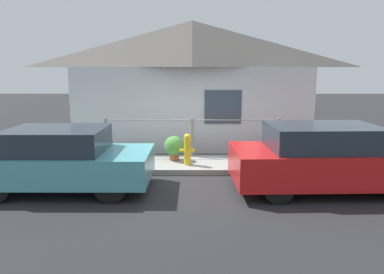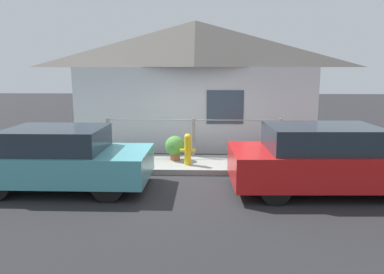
% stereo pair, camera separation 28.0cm
% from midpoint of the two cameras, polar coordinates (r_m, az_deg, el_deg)
% --- Properties ---
extents(ground_plane, '(60.00, 60.00, 0.00)m').
position_cam_midpoint_polar(ground_plane, '(9.13, 0.78, -5.91)').
color(ground_plane, '#262628').
extents(sidewalk, '(24.00, 1.64, 0.14)m').
position_cam_midpoint_polar(sidewalk, '(9.91, 0.89, -4.18)').
color(sidewalk, gray).
rests_on(sidewalk, ground_plane).
extents(house, '(7.74, 2.23, 4.06)m').
position_cam_midpoint_polar(house, '(12.17, 1.19, 13.19)').
color(house, silver).
rests_on(house, ground_plane).
extents(fence, '(4.90, 0.10, 1.07)m').
position_cam_midpoint_polar(fence, '(10.42, 0.97, 0.28)').
color(fence, gray).
rests_on(fence, sidewalk).
extents(car_left, '(3.61, 1.77, 1.33)m').
position_cam_midpoint_polar(car_left, '(8.42, -18.21, -3.10)').
color(car_left, teal).
rests_on(car_left, ground_plane).
extents(car_right, '(4.09, 1.91, 1.41)m').
position_cam_midpoint_polar(car_right, '(8.33, 20.67, -3.19)').
color(car_right, red).
rests_on(car_right, ground_plane).
extents(fire_hydrant, '(0.40, 0.18, 0.80)m').
position_cam_midpoint_polar(fire_hydrant, '(9.51, 0.18, -1.76)').
color(fire_hydrant, yellow).
rests_on(fire_hydrant, sidewalk).
extents(potted_plant_near_hydrant, '(0.53, 0.53, 0.65)m').
position_cam_midpoint_polar(potted_plant_near_hydrant, '(10.02, -1.82, -1.48)').
color(potted_plant_near_hydrant, '#9E5638').
rests_on(potted_plant_near_hydrant, sidewalk).
extents(potted_plant_by_fence, '(0.36, 0.36, 0.46)m').
position_cam_midpoint_polar(potted_plant_by_fence, '(10.21, -11.83, -2.14)').
color(potted_plant_by_fence, '#9E5638').
rests_on(potted_plant_by_fence, sidewalk).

